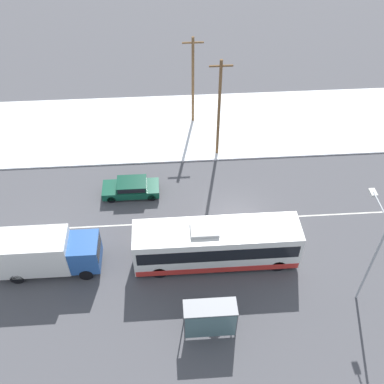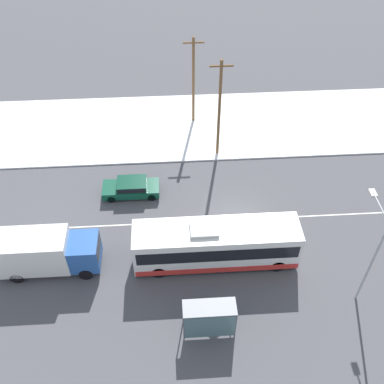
# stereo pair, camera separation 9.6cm
# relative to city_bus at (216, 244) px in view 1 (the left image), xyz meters

# --- Properties ---
(ground_plane) EXTENTS (120.00, 120.00, 0.00)m
(ground_plane) POSITION_rel_city_bus_xyz_m (1.94, 3.57, -1.63)
(ground_plane) COLOR #4C4C51
(snow_lot) EXTENTS (80.00, 10.24, 0.12)m
(snow_lot) POSITION_rel_city_bus_xyz_m (1.94, 15.56, -1.57)
(snow_lot) COLOR white
(snow_lot) RESTS_ON ground_plane
(lane_marking_center) EXTENTS (60.00, 0.12, 0.00)m
(lane_marking_center) POSITION_rel_city_bus_xyz_m (1.94, 3.57, -1.62)
(lane_marking_center) COLOR silver
(lane_marking_center) RESTS_ON ground_plane
(city_bus) EXTENTS (10.87, 2.57, 3.33)m
(city_bus) POSITION_rel_city_bus_xyz_m (0.00, 0.00, 0.00)
(city_bus) COLOR white
(city_bus) RESTS_ON ground_plane
(box_truck) EXTENTS (6.89, 2.30, 3.10)m
(box_truck) POSITION_rel_city_bus_xyz_m (-11.29, 0.04, 0.08)
(box_truck) COLOR silver
(box_truck) RESTS_ON ground_plane
(sedan_car) EXTENTS (4.38, 1.80, 1.32)m
(sedan_car) POSITION_rel_city_bus_xyz_m (-5.88, 6.82, -0.89)
(sedan_car) COLOR #0F4733
(sedan_car) RESTS_ON ground_plane
(pedestrian_at_stop) EXTENTS (0.64, 0.28, 1.78)m
(pedestrian_at_stop) POSITION_rel_city_bus_xyz_m (-0.35, -4.24, -0.53)
(pedestrian_at_stop) COLOR #23232D
(pedestrian_at_stop) RESTS_ON ground_plane
(bus_shelter) EXTENTS (3.08, 1.20, 2.40)m
(bus_shelter) POSITION_rel_city_bus_xyz_m (-0.92, -5.41, 0.05)
(bus_shelter) COLOR gray
(bus_shelter) RESTS_ON ground_plane
(streetlamp) EXTENTS (0.36, 2.82, 7.18)m
(streetlamp) POSITION_rel_city_bus_xyz_m (8.64, -3.02, 2.96)
(streetlamp) COLOR #9EA3A8
(streetlamp) RESTS_ON ground_plane
(utility_pole_roadside) EXTENTS (1.80, 0.24, 8.85)m
(utility_pole_roadside) POSITION_rel_city_bus_xyz_m (1.32, 11.36, 2.99)
(utility_pole_roadside) COLOR brown
(utility_pole_roadside) RESTS_ON ground_plane
(utility_pole_snowlot) EXTENTS (1.80, 0.24, 8.33)m
(utility_pole_snowlot) POSITION_rel_city_bus_xyz_m (-0.42, 16.33, 2.73)
(utility_pole_snowlot) COLOR brown
(utility_pole_snowlot) RESTS_ON ground_plane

